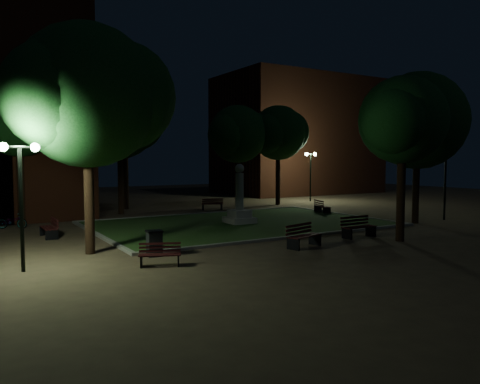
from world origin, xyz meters
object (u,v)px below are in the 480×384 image
object	(u,v)px
monument	(240,207)
bench_right_side	(321,207)
bench_far_side	(212,204)
bench_near_left	(303,236)
bench_left_side	(50,228)
bench_west_near	(160,255)
bench_near_right	(358,227)
bicycle	(12,221)
trash_bin	(154,243)

from	to	relation	value
monument	bench_right_side	xyz separation A→B (m)	(7.34, 1.78, -0.55)
monument	bench_far_side	world-z (taller)	monument
bench_right_side	monument	bearing A→B (deg)	120.55
bench_near_left	bench_left_side	bearing A→B (deg)	121.14
bench_west_near	bench_left_side	distance (m)	8.20
bench_near_left	bench_near_right	distance (m)	3.70
bench_west_near	bicycle	bearing A→B (deg)	128.95
bench_left_side	monument	bearing A→B (deg)	84.29
bench_right_side	bench_far_side	world-z (taller)	bench_right_side
bench_west_near	trash_bin	distance (m)	1.64
bench_near_left	trash_bin	xyz separation A→B (m)	(-5.73, 1.45, 0.04)
bench_near_left	bicycle	bearing A→B (deg)	113.60
monument	bench_near_right	xyz separation A→B (m)	(2.40, -6.40, -0.51)
bench_near_right	trash_bin	bearing A→B (deg)	174.11
bench_far_side	bench_left_side	bearing A→B (deg)	47.30
monument	bench_near_left	distance (m)	7.14
bench_near_left	trash_bin	world-z (taller)	trash_bin
trash_bin	bench_near_left	bearing A→B (deg)	-14.22
bench_near_right	bench_near_left	bearing A→B (deg)	-171.24
bench_near_right	bench_far_side	bearing A→B (deg)	90.57
bicycle	trash_bin	bearing A→B (deg)	-130.96
bench_left_side	bench_west_near	bearing A→B (deg)	14.07
bench_near_right	trash_bin	distance (m)	9.41
bench_near_right	bicycle	distance (m)	17.13
trash_bin	bicycle	size ratio (longest dim) A/B	0.63
trash_bin	bench_west_near	bearing A→B (deg)	-104.33
bench_near_right	bench_west_near	bearing A→B (deg)	-176.42
bench_right_side	bicycle	size ratio (longest dim) A/B	1.10
bench_near_right	bench_left_side	size ratio (longest dim) A/B	1.08
bench_west_near	trash_bin	world-z (taller)	trash_bin
bench_near_right	bench_west_near	size ratio (longest dim) A/B	1.19
bicycle	bench_near_left	bearing A→B (deg)	-112.01
monument	trash_bin	xyz separation A→B (m)	(-6.98, -5.56, -0.48)
bench_near_left	bench_left_side	size ratio (longest dim) A/B	1.12
bench_left_side	bench_right_side	xyz separation A→B (m)	(16.87, 1.01, -0.01)
monument	bench_left_side	bearing A→B (deg)	175.43
bench_near_right	bench_far_side	xyz separation A→B (m)	(-0.32, 13.52, -0.06)
bench_right_side	bench_west_near	bearing A→B (deg)	138.18
bench_left_side	bench_right_side	distance (m)	16.90
bench_near_left	trash_bin	size ratio (longest dim) A/B	1.89
trash_bin	bench_far_side	bearing A→B (deg)	54.49
bench_west_near	trash_bin	size ratio (longest dim) A/B	1.53
bicycle	bench_right_side	bearing A→B (deg)	-70.13
bench_west_near	bench_left_side	size ratio (longest dim) A/B	0.91
monument	bench_left_side	size ratio (longest dim) A/B	2.00
bench_far_side	bicycle	distance (m)	13.06
bicycle	monument	bearing A→B (deg)	-84.43
bench_right_side	bicycle	xyz separation A→B (m)	(-18.08, 2.82, -0.01)
bench_near_right	bench_far_side	distance (m)	13.53
monument	bench_west_near	distance (m)	10.29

